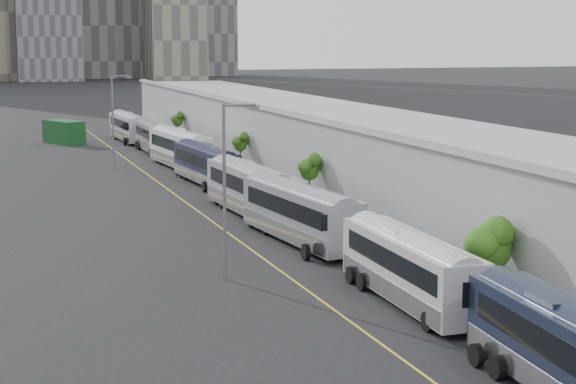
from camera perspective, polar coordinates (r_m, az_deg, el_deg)
name	(u,v)px	position (r m, az deg, el deg)	size (l,w,h in m)	color
sidewalk	(367,221)	(69.20, 4.72, -1.74)	(10.00, 170.00, 0.12)	gray
lane_line	(226,231)	(65.84, -3.71, -2.33)	(0.12, 160.00, 0.02)	gold
depot	(419,171)	(70.31, 7.75, 1.23)	(12.45, 160.40, 7.20)	gray
bus_1	(575,364)	(36.21, 16.64, -9.73)	(3.47, 12.66, 3.66)	black
bus_2	(410,274)	(47.92, 7.25, -4.85)	(2.83, 12.38, 3.60)	#BDBDBF
bus_3	(300,218)	(61.61, 0.74, -1.58)	(3.91, 13.31, 3.83)	gray
bus_4	(250,193)	(71.71, -2.27, -0.08)	(3.34, 13.22, 3.83)	gray
bus_5	(206,168)	(87.15, -4.88, 1.44)	(3.37, 12.37, 3.57)	black
bus_6	(180,152)	(98.37, -6.41, 2.37)	(3.83, 13.51, 3.90)	white
bus_7	(154,140)	(112.45, -7.97, 3.09)	(2.73, 12.17, 3.55)	slate
bus_8	(129,129)	(125.50, -9.42, 3.68)	(3.08, 12.58, 3.65)	#B5B7C0
tree_1	(487,242)	(47.46, 11.74, -2.93)	(2.32, 2.32, 4.45)	black
tree_2	(309,169)	(71.44, 1.27, 1.39)	(1.45, 1.45, 4.26)	black
tree_3	(240,144)	(89.77, -2.85, 2.84)	(1.22, 1.22, 4.01)	black
tree_4	(178,121)	(116.66, -6.56, 4.20)	(1.21, 1.21, 3.97)	black
street_lamp_near	(228,180)	(51.75, -3.60, 0.73)	(2.04, 0.22, 9.60)	#59595E
street_lamp_far	(115,116)	(97.79, -10.24, 4.46)	(2.04, 0.22, 9.45)	#59595E
shipping_container	(64,132)	(124.50, -13.15, 3.48)	(2.72, 6.07, 2.89)	#133E19
suv	(67,128)	(138.38, -12.99, 3.73)	(2.45, 5.30, 1.47)	black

